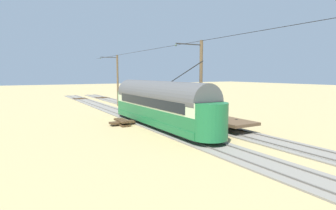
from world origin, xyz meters
TOP-DOWN VIEW (x-y plane):
  - ground_plane at (0.00, 0.00)m, footprint 220.00×220.00m
  - track_streetcar_siding at (-2.20, -0.31)m, footprint 2.80×80.00m
  - track_adjacent_siding at (2.20, -0.31)m, footprint 2.80×80.00m
  - vintage_streetcar at (2.20, 2.23)m, footprint 2.65×17.26m
  - flatcar_adjacent at (-2.20, 1.77)m, footprint 2.80×14.17m
  - catenary_pole_foreground at (-0.29, -16.06)m, footprint 2.78×0.28m
  - catenary_pole_mid_near at (-0.29, 5.11)m, footprint 2.78×0.28m
  - overhead_wire_run at (2.16, 4.38)m, footprint 2.58×46.34m
  - switch_stand at (-3.85, -10.40)m, footprint 0.50×0.30m
  - spare_tie_stack at (4.80, -0.55)m, footprint 2.40×2.40m
  - track_end_bumper at (-2.20, -14.97)m, footprint 1.80×0.60m

SIDE VIEW (x-z plane):
  - ground_plane at x=0.00m, z-range 0.00..0.00m
  - track_streetcar_siding at x=-2.20m, z-range -0.04..0.14m
  - track_adjacent_siding at x=2.20m, z-range -0.04..0.14m
  - spare_tie_stack at x=4.80m, z-range 0.00..0.54m
  - track_end_bumper at x=-2.20m, z-range 0.00..0.80m
  - switch_stand at x=-3.85m, z-range 0.08..1.32m
  - flatcar_adjacent at x=-2.20m, z-range 0.06..1.66m
  - vintage_streetcar at x=2.20m, z-range -0.59..5.11m
  - catenary_pole_foreground at x=-0.29m, z-range 0.16..7.95m
  - catenary_pole_mid_near at x=-0.29m, z-range 0.16..7.95m
  - overhead_wire_run at x=2.16m, z-range 7.16..7.33m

